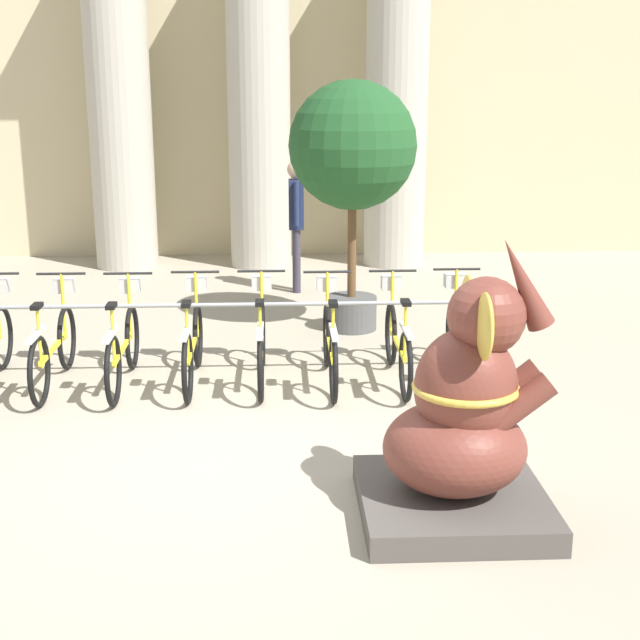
{
  "coord_description": "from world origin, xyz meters",
  "views": [
    {
      "loc": [
        0.27,
        -6.43,
        2.83
      ],
      "look_at": [
        0.59,
        0.4,
        1.0
      ],
      "focal_mm": 50.0,
      "sensor_mm": 36.0,
      "label": 1
    }
  ],
  "objects_px": {
    "bicycle_4": "(262,341)",
    "person_pedestrian": "(296,213)",
    "bicycle_5": "(330,342)",
    "bicycle_7": "(464,339)",
    "elephant_statue": "(463,425)",
    "bicycle_1": "(54,345)",
    "bicycle_3": "(193,343)",
    "potted_tree": "(353,153)",
    "bicycle_2": "(124,345)",
    "bicycle_6": "(397,341)"
  },
  "relations": [
    {
      "from": "bicycle_3",
      "to": "bicycle_6",
      "type": "height_order",
      "value": "same"
    },
    {
      "from": "bicycle_2",
      "to": "bicycle_7",
      "type": "bearing_deg",
      "value": 0.93
    },
    {
      "from": "bicycle_2",
      "to": "bicycle_7",
      "type": "distance_m",
      "value": 3.3
    },
    {
      "from": "bicycle_6",
      "to": "bicycle_1",
      "type": "bearing_deg",
      "value": 179.69
    },
    {
      "from": "bicycle_5",
      "to": "potted_tree",
      "type": "xyz_separation_m",
      "value": [
        0.37,
        1.91,
        1.66
      ]
    },
    {
      "from": "bicycle_4",
      "to": "potted_tree",
      "type": "relative_size",
      "value": 0.61
    },
    {
      "from": "bicycle_6",
      "to": "bicycle_3",
      "type": "bearing_deg",
      "value": 178.86
    },
    {
      "from": "potted_tree",
      "to": "elephant_statue",
      "type": "bearing_deg",
      "value": -85.79
    },
    {
      "from": "bicycle_4",
      "to": "person_pedestrian",
      "type": "distance_m",
      "value": 3.93
    },
    {
      "from": "person_pedestrian",
      "to": "bicycle_2",
      "type": "bearing_deg",
      "value": -114.13
    },
    {
      "from": "bicycle_3",
      "to": "bicycle_2",
      "type": "bearing_deg",
      "value": -176.5
    },
    {
      "from": "bicycle_2",
      "to": "elephant_statue",
      "type": "bearing_deg",
      "value": -46.29
    },
    {
      "from": "elephant_statue",
      "to": "person_pedestrian",
      "type": "height_order",
      "value": "elephant_statue"
    },
    {
      "from": "bicycle_7",
      "to": "person_pedestrian",
      "type": "height_order",
      "value": "person_pedestrian"
    },
    {
      "from": "bicycle_2",
      "to": "potted_tree",
      "type": "xyz_separation_m",
      "value": [
        2.35,
        1.9,
        1.66
      ]
    },
    {
      "from": "bicycle_7",
      "to": "elephant_statue",
      "type": "relative_size",
      "value": 0.91
    },
    {
      "from": "bicycle_1",
      "to": "elephant_statue",
      "type": "bearing_deg",
      "value": -40.23
    },
    {
      "from": "bicycle_7",
      "to": "potted_tree",
      "type": "xyz_separation_m",
      "value": [
        -0.95,
        1.84,
        1.66
      ]
    },
    {
      "from": "bicycle_4",
      "to": "bicycle_6",
      "type": "xyz_separation_m",
      "value": [
        1.32,
        -0.05,
        0.0
      ]
    },
    {
      "from": "bicycle_5",
      "to": "potted_tree",
      "type": "relative_size",
      "value": 0.61
    },
    {
      "from": "bicycle_3",
      "to": "elephant_statue",
      "type": "xyz_separation_m",
      "value": [
        2.03,
        -2.86,
        0.25
      ]
    },
    {
      "from": "bicycle_7",
      "to": "bicycle_4",
      "type": "bearing_deg",
      "value": -179.93
    },
    {
      "from": "potted_tree",
      "to": "bicycle_1",
      "type": "bearing_deg",
      "value": -148.03
    },
    {
      "from": "bicycle_1",
      "to": "bicycle_3",
      "type": "xyz_separation_m",
      "value": [
        1.32,
        0.02,
        0.0
      ]
    },
    {
      "from": "bicycle_2",
      "to": "bicycle_5",
      "type": "relative_size",
      "value": 1.0
    },
    {
      "from": "bicycle_5",
      "to": "bicycle_6",
      "type": "distance_m",
      "value": 0.66
    },
    {
      "from": "bicycle_5",
      "to": "person_pedestrian",
      "type": "bearing_deg",
      "value": 93.44
    },
    {
      "from": "bicycle_5",
      "to": "bicycle_7",
      "type": "distance_m",
      "value": 1.32
    },
    {
      "from": "bicycle_2",
      "to": "bicycle_4",
      "type": "distance_m",
      "value": 1.32
    },
    {
      "from": "bicycle_5",
      "to": "person_pedestrian",
      "type": "xyz_separation_m",
      "value": [
        -0.24,
        3.91,
        0.7
      ]
    },
    {
      "from": "bicycle_5",
      "to": "person_pedestrian",
      "type": "relative_size",
      "value": 0.96
    },
    {
      "from": "bicycle_5",
      "to": "bicycle_6",
      "type": "bearing_deg",
      "value": 1.55
    },
    {
      "from": "bicycle_3",
      "to": "bicycle_6",
      "type": "distance_m",
      "value": 1.98
    },
    {
      "from": "bicycle_1",
      "to": "person_pedestrian",
      "type": "relative_size",
      "value": 0.96
    },
    {
      "from": "bicycle_5",
      "to": "elephant_statue",
      "type": "relative_size",
      "value": 0.91
    },
    {
      "from": "bicycle_4",
      "to": "person_pedestrian",
      "type": "relative_size",
      "value": 0.96
    },
    {
      "from": "bicycle_5",
      "to": "bicycle_7",
      "type": "relative_size",
      "value": 1.0
    },
    {
      "from": "bicycle_5",
      "to": "potted_tree",
      "type": "distance_m",
      "value": 2.56
    },
    {
      "from": "bicycle_1",
      "to": "bicycle_5",
      "type": "xyz_separation_m",
      "value": [
        2.64,
        -0.04,
        0.0
      ]
    },
    {
      "from": "bicycle_7",
      "to": "person_pedestrian",
      "type": "xyz_separation_m",
      "value": [
        -1.56,
        3.84,
        0.7
      ]
    },
    {
      "from": "bicycle_6",
      "to": "elephant_statue",
      "type": "bearing_deg",
      "value": -88.91
    },
    {
      "from": "person_pedestrian",
      "to": "bicycle_3",
      "type": "bearing_deg",
      "value": -105.72
    },
    {
      "from": "bicycle_6",
      "to": "bicycle_4",
      "type": "bearing_deg",
      "value": 177.82
    },
    {
      "from": "bicycle_4",
      "to": "bicycle_6",
      "type": "distance_m",
      "value": 1.32
    },
    {
      "from": "bicycle_5",
      "to": "bicycle_7",
      "type": "height_order",
      "value": "same"
    },
    {
      "from": "bicycle_4",
      "to": "person_pedestrian",
      "type": "xyz_separation_m",
      "value": [
        0.43,
        3.85,
        0.7
      ]
    },
    {
      "from": "bicycle_4",
      "to": "bicycle_7",
      "type": "xyz_separation_m",
      "value": [
        1.98,
        0.0,
        0.0
      ]
    },
    {
      "from": "bicycle_1",
      "to": "bicycle_3",
      "type": "distance_m",
      "value": 1.32
    },
    {
      "from": "bicycle_6",
      "to": "bicycle_7",
      "type": "distance_m",
      "value": 0.66
    },
    {
      "from": "bicycle_2",
      "to": "bicycle_6",
      "type": "distance_m",
      "value": 2.64
    }
  ]
}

